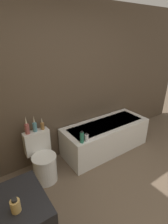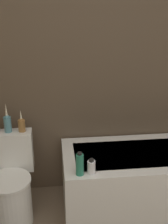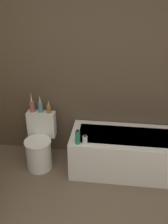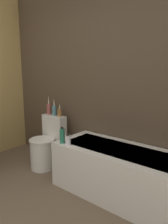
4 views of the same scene
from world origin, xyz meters
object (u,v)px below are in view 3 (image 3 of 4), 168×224
Objects in this scene: vase_bronze at (49,108)px; bathtub at (133,153)px; vase_gold at (32,105)px; shampoo_bottle_tall at (78,137)px; vase_silver at (40,106)px; shampoo_bottle_short at (85,140)px; toilet at (40,146)px.

bathtub is at bearing -7.17° from vase_bronze.
vase_bronze is at bearing -0.27° from vase_gold.
bathtub is at bearing -6.04° from vase_gold.
shampoo_bottle_tall is at bearing -30.78° from vase_gold.
vase_silver reaches higher than shampoo_bottle_short.
bathtub is 0.85m from shampoo_bottle_tall.
vase_bronze reaches higher than shampoo_bottle_short.
vase_bronze reaches higher than shampoo_bottle_tall.
shampoo_bottle_tall is 1.53× the size of shampoo_bottle_short.
shampoo_bottle_short is (-0.63, -0.25, 0.33)m from bathtub.
vase_bronze reaches higher than bathtub.
bathtub is at bearing 22.08° from shampoo_bottle_short.
shampoo_bottle_tall is at bearing -35.75° from vase_silver.
shampoo_bottle_tall is (0.45, -0.41, -0.17)m from vase_bronze.
vase_silver is 1.31× the size of shampoo_bottle_tall.
vase_silver is (0.12, 0.00, -0.01)m from vase_gold.
toilet is at bearing 158.60° from shampoo_bottle_tall.
toilet is at bearing -178.36° from bathtub.
vase_gold reaches higher than vase_silver.
toilet is 0.70m from shampoo_bottle_tall.
toilet reaches higher than shampoo_bottle_short.
bathtub is 5.95× the size of vase_gold.
bathtub is at bearing 1.64° from toilet.
toilet is 0.76m from shampoo_bottle_short.
shampoo_bottle_short is at bearing -157.92° from bathtub.
vase_gold is 0.82m from shampoo_bottle_tall.
vase_gold is at bearing 122.03° from toilet.
vase_gold is 0.23m from vase_bronze.
shampoo_bottle_tall reaches higher than shampoo_bottle_short.
vase_gold is at bearing 173.96° from bathtub.
vase_silver is at bearing 90.00° from toilet.
vase_gold is at bearing -179.14° from vase_silver.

